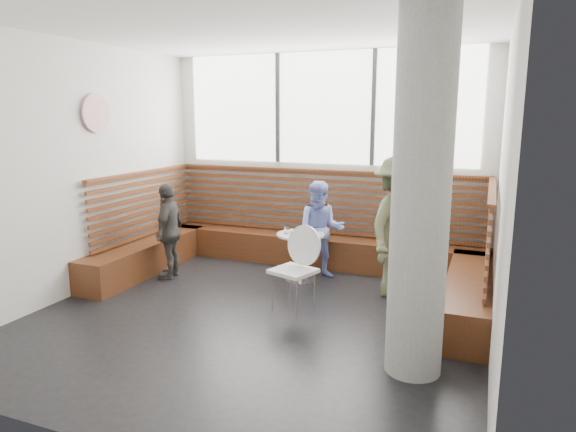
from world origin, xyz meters
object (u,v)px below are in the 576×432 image
at_px(adult_man, 398,227).
at_px(concrete_column, 421,197).
at_px(cafe_chair, 296,261).
at_px(child_back, 321,230).
at_px(child_left, 169,231).
at_px(cafe_table, 301,247).

bearing_deg(adult_man, concrete_column, -152.64).
relative_size(cafe_chair, adult_man, 0.56).
xyz_separation_m(cafe_chair, child_back, (-0.11, 1.28, 0.10)).
xyz_separation_m(cafe_chair, child_left, (-2.09, 0.50, 0.08)).
xyz_separation_m(cafe_table, cafe_chair, (0.31, -1.00, 0.11)).
bearing_deg(child_back, cafe_chair, -99.53).
relative_size(cafe_table, child_left, 0.50).
xyz_separation_m(concrete_column, child_left, (-3.61, 1.51, -0.93)).
bearing_deg(adult_man, child_back, 84.05).
height_order(cafe_chair, child_back, child_back).
xyz_separation_m(cafe_table, adult_man, (1.34, -0.11, 0.42)).
bearing_deg(cafe_chair, cafe_table, 125.93).
bearing_deg(adult_man, cafe_chair, 143.69).
relative_size(cafe_table, child_back, 0.49).
bearing_deg(cafe_table, concrete_column, -47.78).
xyz_separation_m(concrete_column, adult_man, (-0.49, 1.90, -0.70)).
xyz_separation_m(cafe_table, child_left, (-1.79, -0.50, 0.19)).
bearing_deg(child_back, child_left, -172.94).
bearing_deg(cafe_chair, child_back, 113.71).
xyz_separation_m(cafe_chair, adult_man, (1.03, 0.89, 0.31)).
relative_size(concrete_column, child_left, 2.37).
xyz_separation_m(adult_man, child_left, (-3.13, -0.39, -0.23)).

